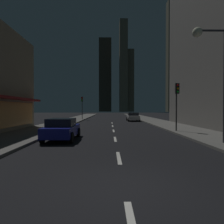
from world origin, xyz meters
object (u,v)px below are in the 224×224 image
(car_parked_near, at_px, (62,129))
(traffic_light_near_right, at_px, (177,96))
(car_parked_far, at_px, (133,117))
(fire_hydrant_far_left, at_px, (60,123))
(traffic_light_far_left, at_px, (82,103))
(street_lamp_right, at_px, (211,57))

(car_parked_near, height_order, traffic_light_near_right, traffic_light_near_right)
(car_parked_far, height_order, fire_hydrant_far_left, car_parked_far)
(fire_hydrant_far_left, distance_m, traffic_light_near_right, 12.71)
(traffic_light_far_left, bearing_deg, traffic_light_near_right, -61.56)
(car_parked_near, relative_size, car_parked_far, 1.00)
(car_parked_near, distance_m, fire_hydrant_far_left, 9.11)
(traffic_light_near_right, height_order, street_lamp_right, street_lamp_right)
(traffic_light_near_right, relative_size, traffic_light_far_left, 1.00)
(car_parked_far, relative_size, traffic_light_far_left, 1.01)
(car_parked_far, height_order, street_lamp_right, street_lamp_right)
(traffic_light_far_left, bearing_deg, car_parked_far, -23.06)
(street_lamp_right, bearing_deg, traffic_light_far_left, 112.42)
(car_parked_far, xyz_separation_m, traffic_light_far_left, (-9.10, 3.87, 2.45))
(traffic_light_near_right, distance_m, street_lamp_right, 6.34)
(traffic_light_near_right, height_order, traffic_light_far_left, same)
(car_parked_far, bearing_deg, traffic_light_far_left, 156.94)
(car_parked_near, xyz_separation_m, traffic_light_near_right, (9.10, 3.90, 2.45))
(traffic_light_far_left, bearing_deg, fire_hydrant_far_left, -91.49)
(car_parked_far, relative_size, street_lamp_right, 0.64)
(traffic_light_near_right, relative_size, street_lamp_right, 0.64)
(traffic_light_near_right, xyz_separation_m, street_lamp_right, (-0.12, -6.06, 1.87))
(fire_hydrant_far_left, bearing_deg, traffic_light_near_right, -23.31)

